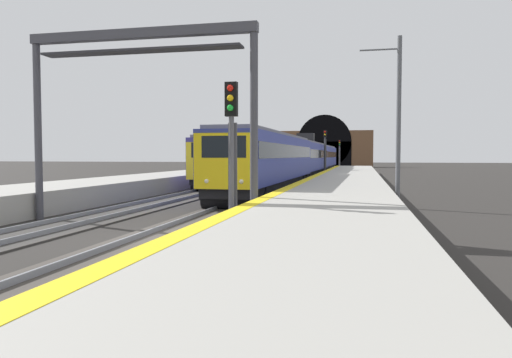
{
  "coord_description": "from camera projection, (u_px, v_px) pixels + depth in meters",
  "views": [
    {
      "loc": [
        -13.61,
        -5.75,
        2.52
      ],
      "look_at": [
        11.22,
        -0.3,
        1.27
      ],
      "focal_mm": 34.0,
      "sensor_mm": 36.0,
      "label": 1
    }
  ],
  "objects": [
    {
      "name": "catenary_mast_near",
      "position": [
        398.0,
        121.0,
        22.94
      ],
      "size": [
        0.22,
        1.95,
        8.13
      ],
      "color": "#595B60",
      "rests_on": "ground_plane"
    },
    {
      "name": "railway_signal_mid",
      "position": [
        325.0,
        150.0,
        52.41
      ],
      "size": [
        0.39,
        0.38,
        5.25
      ],
      "rotation": [
        0.0,
        0.0,
        3.14
      ],
      "color": "#38383D",
      "rests_on": "ground_plane"
    },
    {
      "name": "tunnel_portal",
      "position": [
        325.0,
        149.0,
        105.73
      ],
      "size": [
        2.32,
        20.65,
        11.56
      ],
      "color": "brown",
      "rests_on": "ground_plane"
    },
    {
      "name": "ground_plane",
      "position": [
        167.0,
        239.0,
        14.63
      ],
      "size": [
        320.0,
        320.0,
        0.0
      ],
      "primitive_type": "plane",
      "color": "#282623"
    },
    {
      "name": "railway_signal_far",
      "position": [
        340.0,
        152.0,
        85.9
      ],
      "size": [
        0.39,
        0.38,
        5.24
      ],
      "rotation": [
        0.0,
        0.0,
        3.14
      ],
      "color": "#4C4C54",
      "rests_on": "ground_plane"
    },
    {
      "name": "overhead_signal_gantry",
      "position": [
        140.0,
        76.0,
        17.87
      ],
      "size": [
        0.7,
        8.93,
        7.17
      ],
      "color": "#3F3F47",
      "rests_on": "ground_plane"
    },
    {
      "name": "railway_signal_near",
      "position": [
        232.0,
        143.0,
        14.96
      ],
      "size": [
        0.39,
        0.38,
        4.77
      ],
      "rotation": [
        0.0,
        0.0,
        3.14
      ],
      "color": "#4C4C54",
      "rests_on": "ground_plane"
    },
    {
      "name": "platform_right_edge_strip",
      "position": [
        246.0,
        206.0,
        14.05
      ],
      "size": [
        112.0,
        0.5,
        0.01
      ],
      "primitive_type": "cube",
      "color": "yellow",
      "rests_on": "platform_right"
    },
    {
      "name": "train_main_approaching",
      "position": [
        305.0,
        158.0,
        50.14
      ],
      "size": [
        59.84,
        3.18,
        4.79
      ],
      "rotation": [
        0.0,
        0.0,
        3.13
      ],
      "color": "navy",
      "rests_on": "ground_plane"
    },
    {
      "name": "train_adjacent_platform",
      "position": [
        262.0,
        158.0,
        51.26
      ],
      "size": [
        39.08,
        3.3,
        4.81
      ],
      "rotation": [
        0.0,
        0.0,
        3.16
      ],
      "color": "navy",
      "rests_on": "ground_plane"
    },
    {
      "name": "track_adjacent_line",
      "position": [
        33.0,
        232.0,
        15.62
      ],
      "size": [
        160.0,
        2.81,
        0.21
      ],
      "color": "#383533",
      "rests_on": "ground_plane"
    },
    {
      "name": "track_main_line",
      "position": [
        167.0,
        237.0,
        14.63
      ],
      "size": [
        160.0,
        2.87,
        0.21
      ],
      "color": "#423D38",
      "rests_on": "ground_plane"
    },
    {
      "name": "platform_right",
      "position": [
        320.0,
        226.0,
        13.62
      ],
      "size": [
        112.0,
        4.8,
        1.05
      ],
      "primitive_type": "cube",
      "color": "#9E9B93",
      "rests_on": "ground_plane"
    }
  ]
}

